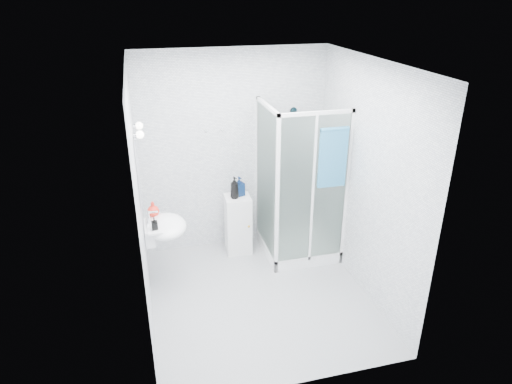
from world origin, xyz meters
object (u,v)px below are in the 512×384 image
object	(u,v)px
hand_towel	(333,156)
shampoo_bottle_a	(234,188)
shower_enclosure	(294,224)
soap_dispenser_orange	(153,209)
storage_cabinet	(238,224)
soap_dispenser_black	(154,224)
wall_basin	(163,227)
shampoo_bottle_b	(239,186)

from	to	relation	value
hand_towel	shampoo_bottle_a	xyz separation A→B (m)	(-1.01, 0.67, -0.56)
shower_enclosure	shampoo_bottle_a	size ratio (longest dim) A/B	6.99
hand_towel	soap_dispenser_orange	size ratio (longest dim) A/B	4.07
storage_cabinet	soap_dispenser_black	distance (m)	1.41
storage_cabinet	hand_towel	distance (m)	1.61
storage_cabinet	hand_towel	size ratio (longest dim) A/B	1.11
wall_basin	soap_dispenser_orange	world-z (taller)	soap_dispenser_orange
storage_cabinet	soap_dispenser_orange	bearing A→B (deg)	-155.34
shampoo_bottle_a	shampoo_bottle_b	size ratio (longest dim) A/B	1.13
soap_dispenser_black	hand_towel	bearing A→B (deg)	1.88
storage_cabinet	soap_dispenser_orange	world-z (taller)	soap_dispenser_orange
soap_dispenser_orange	shower_enclosure	bearing A→B (deg)	4.72
shower_enclosure	soap_dispenser_orange	xyz separation A→B (m)	(-1.75, -0.14, 0.50)
shower_enclosure	wall_basin	size ratio (longest dim) A/B	3.57
hand_towel	soap_dispenser_black	world-z (taller)	hand_towel
wall_basin	shampoo_bottle_a	size ratio (longest dim) A/B	1.96
storage_cabinet	shampoo_bottle_b	size ratio (longest dim) A/B	3.10
storage_cabinet	shampoo_bottle_b	distance (m)	0.52
storage_cabinet	shampoo_bottle_b	bearing A→B (deg)	59.95
hand_towel	wall_basin	bearing A→B (deg)	177.49
soap_dispenser_orange	wall_basin	bearing A→B (deg)	-62.13
shampoo_bottle_b	wall_basin	bearing A→B (deg)	-147.16
storage_cabinet	soap_dispenser_black	world-z (taller)	soap_dispenser_black
shower_enclosure	soap_dispenser_orange	distance (m)	1.82
soap_dispenser_black	wall_basin	bearing A→B (deg)	58.18
shower_enclosure	storage_cabinet	world-z (taller)	shower_enclosure
shower_enclosure	shampoo_bottle_a	distance (m)	0.91
shower_enclosure	hand_towel	size ratio (longest dim) A/B	2.83
storage_cabinet	hand_towel	bearing A→B (deg)	-32.57
storage_cabinet	shampoo_bottle_a	distance (m)	0.54
hand_towel	shampoo_bottle_a	bearing A→B (deg)	146.52
storage_cabinet	shampoo_bottle_b	world-z (taller)	shampoo_bottle_b
soap_dispenser_orange	soap_dispenser_black	world-z (taller)	soap_dispenser_orange
shower_enclosure	storage_cabinet	xyz separation A→B (m)	(-0.68, 0.28, -0.06)
hand_towel	soap_dispenser_black	xyz separation A→B (m)	(-2.03, -0.07, -0.55)
wall_basin	hand_towel	distance (m)	2.06
hand_towel	shampoo_bottle_b	size ratio (longest dim) A/B	2.81
hand_towel	shampoo_bottle_a	distance (m)	1.33
shampoo_bottle_a	hand_towel	bearing A→B (deg)	-33.48
hand_towel	shampoo_bottle_b	world-z (taller)	hand_towel
wall_basin	soap_dispenser_black	size ratio (longest dim) A/B	4.04
wall_basin	soap_dispenser_orange	distance (m)	0.25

